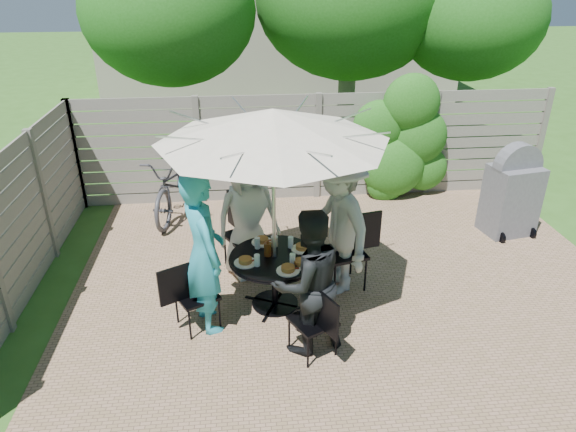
{
  "coord_description": "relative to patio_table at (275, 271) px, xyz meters",
  "views": [
    {
      "loc": [
        -1.35,
        -5.28,
        3.7
      ],
      "look_at": [
        -0.81,
        0.04,
        1.1
      ],
      "focal_mm": 32.0,
      "sensor_mm": 36.0,
      "label": 1
    }
  ],
  "objects": [
    {
      "name": "person_front",
      "position": [
        0.28,
        -0.78,
        0.33
      ],
      "size": [
        0.95,
        0.85,
        1.62
      ],
      "primitive_type": "imported",
      "rotation": [
        0.0,
        0.0,
        3.49
      ],
      "color": "black",
      "rests_on": "ground"
    },
    {
      "name": "backyard_envelope",
      "position": [
        1.07,
        10.45,
        2.13
      ],
      "size": [
        60.0,
        60.0,
        5.0
      ],
      "color": "#2D551A",
      "rests_on": "ground"
    },
    {
      "name": "glass_front",
      "position": [
        0.19,
        -0.21,
        0.28
      ],
      "size": [
        0.07,
        0.07,
        0.14
      ],
      "primitive_type": "cylinder",
      "color": "silver",
      "rests_on": "patio_table"
    },
    {
      "name": "plate_extra",
      "position": [
        0.27,
        -0.22,
        0.23
      ],
      "size": [
        0.24,
        0.24,
        0.06
      ],
      "color": "white",
      "rests_on": "patio_table"
    },
    {
      "name": "chair_front",
      "position": [
        0.33,
        -0.91,
        -0.22
      ],
      "size": [
        0.55,
        0.65,
        0.85
      ],
      "rotation": [
        0.0,
        0.0,
        2.03
      ],
      "color": "black",
      "rests_on": "ground"
    },
    {
      "name": "plate_right",
      "position": [
        0.34,
        0.12,
        0.23
      ],
      "size": [
        0.26,
        0.26,
        0.06
      ],
      "color": "white",
      "rests_on": "patio_table"
    },
    {
      "name": "plate_left",
      "position": [
        -0.34,
        -0.12,
        0.23
      ],
      "size": [
        0.26,
        0.26,
        0.06
      ],
      "color": "white",
      "rests_on": "patio_table"
    },
    {
      "name": "bbq_grill",
      "position": [
        3.67,
        1.53,
        0.17
      ],
      "size": [
        0.78,
        0.65,
        1.43
      ],
      "rotation": [
        0.0,
        0.0,
        0.18
      ],
      "color": "#5E5E63",
      "rests_on": "ground"
    },
    {
      "name": "glass_right",
      "position": [
        0.21,
        0.19,
        0.28
      ],
      "size": [
        0.07,
        0.07,
        0.14
      ],
      "primitive_type": "cylinder",
      "color": "silver",
      "rests_on": "patio_table"
    },
    {
      "name": "person_right",
      "position": [
        0.78,
        0.28,
        0.44
      ],
      "size": [
        1.04,
        1.34,
        1.83
      ],
      "primitive_type": "imported",
      "rotation": [
        0.0,
        0.0,
        5.06
      ],
      "color": "#9E9F9A",
      "rests_on": "ground"
    },
    {
      "name": "patio_table",
      "position": [
        0.0,
        0.0,
        0.0
      ],
      "size": [
        1.34,
        1.34,
        0.69
      ],
      "rotation": [
        0.0,
        0.0,
        0.35
      ],
      "color": "black",
      "rests_on": "ground"
    },
    {
      "name": "coffee_cup",
      "position": [
        0.02,
        0.24,
        0.27
      ],
      "size": [
        0.08,
        0.08,
        0.12
      ],
      "primitive_type": "cylinder",
      "color": "#C6B293",
      "rests_on": "patio_table"
    },
    {
      "name": "chair_right",
      "position": [
        0.91,
        0.33,
        -0.18
      ],
      "size": [
        0.76,
        0.58,
        1.0
      ],
      "rotation": [
        0.0,
        0.0,
        3.37
      ],
      "color": "black",
      "rests_on": "ground"
    },
    {
      "name": "umbrella",
      "position": [
        0.0,
        0.0,
        1.76
      ],
      "size": [
        3.18,
        3.18,
        2.41
      ],
      "rotation": [
        0.0,
        0.0,
        0.35
      ],
      "color": "silver",
      "rests_on": "ground"
    },
    {
      "name": "glass_left",
      "position": [
        -0.21,
        -0.19,
        0.28
      ],
      "size": [
        0.07,
        0.07,
        0.14
      ],
      "primitive_type": "cylinder",
      "color": "silver",
      "rests_on": "patio_table"
    },
    {
      "name": "chair_back",
      "position": [
        -0.33,
        0.91,
        -0.18
      ],
      "size": [
        0.64,
        0.75,
        0.99
      ],
      "rotation": [
        0.0,
        0.0,
        5.17
      ],
      "color": "black",
      "rests_on": "ground"
    },
    {
      "name": "person_back",
      "position": [
        -0.28,
        0.78,
        0.37
      ],
      "size": [
        0.96,
        0.79,
        1.69
      ],
      "primitive_type": "imported",
      "rotation": [
        0.0,
        0.0,
        6.63
      ],
      "color": "silver",
      "rests_on": "ground"
    },
    {
      "name": "glass_back",
      "position": [
        -0.19,
        0.21,
        0.28
      ],
      "size": [
        0.07,
        0.07,
        0.14
      ],
      "primitive_type": "cylinder",
      "color": "silver",
      "rests_on": "patio_table"
    },
    {
      "name": "bicycle",
      "position": [
        -1.4,
        2.76,
        0.04
      ],
      "size": [
        1.07,
        2.09,
        1.05
      ],
      "primitive_type": "imported",
      "rotation": [
        0.0,
        0.0,
        -0.2
      ],
      "color": "#333338",
      "rests_on": "ground"
    },
    {
      "name": "syrup_jug",
      "position": [
        -0.07,
        0.03,
        0.29
      ],
      "size": [
        0.09,
        0.09,
        0.16
      ],
      "primitive_type": "cylinder",
      "color": "#59280C",
      "rests_on": "patio_table"
    },
    {
      "name": "person_left",
      "position": [
        -0.78,
        -0.28,
        0.46
      ],
      "size": [
        0.66,
        0.8,
        1.88
      ],
      "primitive_type": "imported",
      "rotation": [
        0.0,
        0.0,
        8.2
      ],
      "color": "teal",
      "rests_on": "ground"
    },
    {
      "name": "plate_back",
      "position": [
        -0.12,
        0.34,
        0.23
      ],
      "size": [
        0.26,
        0.26,
        0.06
      ],
      "color": "white",
      "rests_on": "patio_table"
    },
    {
      "name": "chair_left",
      "position": [
        -0.91,
        -0.33,
        -0.22
      ],
      "size": [
        0.66,
        0.56,
        0.86
      ],
      "rotation": [
        0.0,
        0.0,
        6.77
      ],
      "color": "black",
      "rests_on": "ground"
    },
    {
      "name": "plate_front",
      "position": [
        0.12,
        -0.34,
        0.23
      ],
      "size": [
        0.26,
        0.26,
        0.06
      ],
      "color": "white",
      "rests_on": "patio_table"
    }
  ]
}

